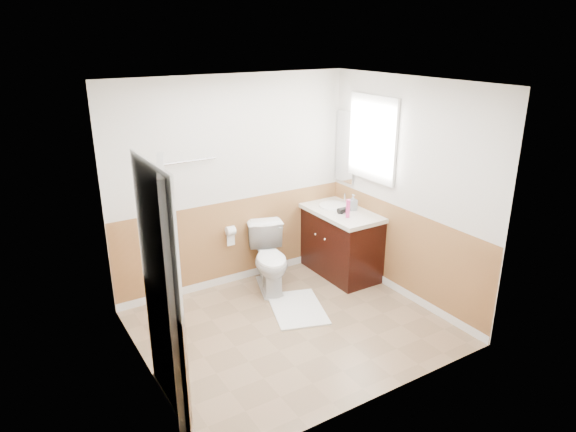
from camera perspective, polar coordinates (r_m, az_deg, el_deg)
floor at (r=5.50m, az=0.49°, el=-12.31°), size 3.00×3.00×0.00m
ceiling at (r=4.67m, az=0.59°, el=14.62°), size 3.00×3.00×0.00m
wall_back at (r=6.03m, az=-6.07°, el=3.62°), size 3.00×0.00×3.00m
wall_front at (r=3.99m, az=10.58°, el=-5.37°), size 3.00×0.00×3.00m
wall_left at (r=4.39m, az=-16.31°, el=-3.46°), size 0.00×3.00×3.00m
wall_right at (r=5.84m, az=13.10°, el=2.67°), size 0.00×3.00×3.00m
wainscot_back at (r=6.27m, az=-5.78°, el=-3.00°), size 3.00×0.00×3.00m
wainscot_front at (r=4.37m, az=9.84°, el=-14.25°), size 3.00×0.00×3.00m
wainscot_left at (r=4.73m, az=-15.28°, el=-11.81°), size 0.00×2.60×2.60m
wainscot_right at (r=6.09m, az=12.47°, el=-4.09°), size 0.00×2.60×2.60m
toilet at (r=6.09m, az=-2.00°, el=-4.79°), size 0.65×0.85×0.77m
bath_mat at (r=5.81m, az=1.05°, el=-10.29°), size 0.77×0.93×0.02m
vanity_cabinet at (r=6.52m, az=5.75°, el=-3.02°), size 0.55×1.10×0.80m
vanity_knob_left at (r=6.22m, az=4.15°, el=-2.62°), size 0.03×0.03×0.03m
vanity_knob_right at (r=6.38m, az=3.10°, el=-2.04°), size 0.03×0.03×0.03m
countertop at (r=6.36m, az=5.81°, el=0.49°), size 0.60×1.15×0.05m
sink_basin at (r=6.47m, az=5.09°, el=1.17°), size 0.36×0.36×0.02m
faucet at (r=6.56m, az=6.37°, el=1.93°), size 0.02×0.02×0.14m
lotion_bottle at (r=6.07m, az=6.71°, el=0.82°), size 0.05×0.05×0.22m
soap_dispenser at (r=6.34m, az=7.25°, el=1.54°), size 0.10×0.11×0.20m
hair_dryer_body at (r=6.24m, az=6.15°, el=0.66°), size 0.14×0.07×0.07m
hair_dryer_handle at (r=6.22m, az=6.04°, el=0.29°), size 0.03×0.03×0.07m
mirror_panel at (r=6.55m, az=6.41°, el=7.62°), size 0.02×0.35×0.90m
window_frame at (r=6.12m, az=9.40°, el=8.53°), size 0.04×0.80×1.00m
window_glass at (r=6.13m, az=9.51°, el=8.54°), size 0.01×0.70×0.90m
door at (r=4.12m, az=-12.89°, el=-8.29°), size 0.29×0.78×2.04m
door_frame at (r=4.09m, az=-13.91°, el=-8.40°), size 0.02×0.92×2.10m
door_knob at (r=4.44m, az=-13.52°, el=-7.15°), size 0.06×0.06×0.06m
towel_bar at (r=5.69m, az=-10.98°, el=6.02°), size 0.62×0.02×0.02m
tp_holder_bar at (r=6.11m, az=-6.44°, el=-1.65°), size 0.14×0.02×0.02m
tp_roll at (r=6.11m, az=-6.44°, el=-1.65°), size 0.10×0.11×0.11m
tp_sheet at (r=6.15m, az=-6.40°, el=-2.60°), size 0.10×0.01×0.16m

